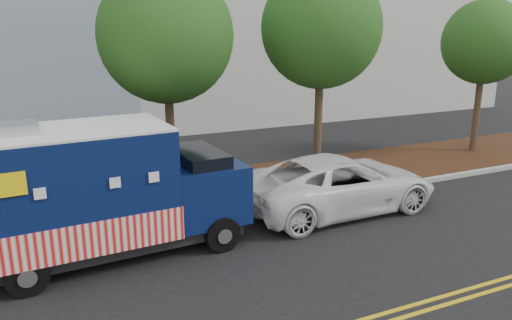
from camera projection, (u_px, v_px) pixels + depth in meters
name	position (u px, v px, depth m)	size (l,w,h in m)	color
ground	(167.00, 249.00, 12.06)	(120.00, 120.00, 0.00)	black
curb	(154.00, 225.00, 13.27)	(120.00, 0.18, 0.15)	#9E9E99
mulch_strip	(137.00, 201.00, 15.11)	(120.00, 4.00, 0.15)	black
tree_b	(166.00, 36.00, 14.16)	(3.89, 3.89, 6.88)	#38281C
tree_c	(321.00, 29.00, 15.63)	(3.81, 3.81, 7.03)	#38281C
tree_d	(485.00, 42.00, 19.64)	(3.32, 3.32, 6.22)	#38281C
sign_post	(82.00, 189.00, 12.67)	(0.06, 0.06, 2.40)	#473828
food_truck	(98.00, 196.00, 11.26)	(6.42, 2.76, 3.31)	black
white_car	(339.00, 183.00, 14.38)	(2.68, 5.81, 1.61)	white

